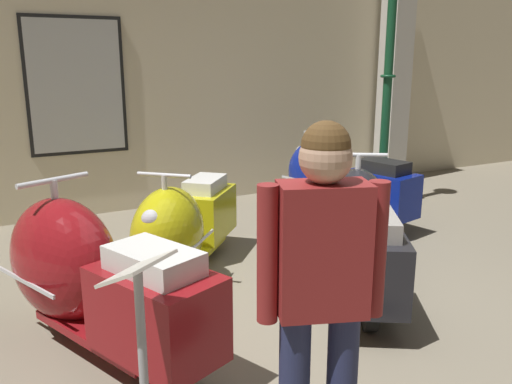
{
  "coord_description": "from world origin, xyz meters",
  "views": [
    {
      "loc": [
        -1.9,
        -2.92,
        1.87
      ],
      "look_at": [
        0.18,
        1.09,
        0.73
      ],
      "focal_mm": 36.9,
      "sensor_mm": 36.0,
      "label": 1
    }
  ],
  "objects_px": {
    "info_stanchion": "(144,375)",
    "scooter_2": "(360,231)",
    "scooter_3": "(337,181)",
    "scooter_0": "(89,276)",
    "scooter_1": "(181,229)",
    "visitor_0": "(321,283)",
    "lamppost": "(389,55)"
  },
  "relations": [
    {
      "from": "scooter_3",
      "to": "lamppost",
      "type": "bearing_deg",
      "value": -88.21
    },
    {
      "from": "scooter_1",
      "to": "visitor_0",
      "type": "relative_size",
      "value": 0.94
    },
    {
      "from": "scooter_1",
      "to": "scooter_2",
      "type": "height_order",
      "value": "scooter_2"
    },
    {
      "from": "scooter_0",
      "to": "scooter_1",
      "type": "xyz_separation_m",
      "value": [
        0.92,
        0.81,
        -0.05
      ]
    },
    {
      "from": "scooter_1",
      "to": "visitor_0",
      "type": "height_order",
      "value": "visitor_0"
    },
    {
      "from": "scooter_0",
      "to": "scooter_1",
      "type": "distance_m",
      "value": 1.23
    },
    {
      "from": "lamppost",
      "to": "info_stanchion",
      "type": "xyz_separation_m",
      "value": [
        -3.99,
        -2.98,
        -1.51
      ]
    },
    {
      "from": "scooter_0",
      "to": "scooter_3",
      "type": "height_order",
      "value": "scooter_0"
    },
    {
      "from": "scooter_3",
      "to": "scooter_0",
      "type": "bearing_deg",
      "value": 103.95
    },
    {
      "from": "scooter_0",
      "to": "info_stanchion",
      "type": "height_order",
      "value": "scooter_0"
    },
    {
      "from": "scooter_3",
      "to": "lamppost",
      "type": "height_order",
      "value": "lamppost"
    },
    {
      "from": "scooter_2",
      "to": "info_stanchion",
      "type": "xyz_separation_m",
      "value": [
        -2.12,
        -1.07,
        -0.08
      ]
    },
    {
      "from": "visitor_0",
      "to": "scooter_1",
      "type": "bearing_deg",
      "value": 14.71
    },
    {
      "from": "scooter_1",
      "to": "scooter_3",
      "type": "bearing_deg",
      "value": 152.36
    },
    {
      "from": "lamppost",
      "to": "visitor_0",
      "type": "xyz_separation_m",
      "value": [
        -3.34,
        -3.47,
        -0.98
      ]
    },
    {
      "from": "scooter_0",
      "to": "scooter_3",
      "type": "xyz_separation_m",
      "value": [
        3.14,
        1.62,
        -0.02
      ]
    },
    {
      "from": "scooter_2",
      "to": "scooter_3",
      "type": "xyz_separation_m",
      "value": [
        0.97,
        1.66,
        -0.01
      ]
    },
    {
      "from": "scooter_3",
      "to": "scooter_1",
      "type": "bearing_deg",
      "value": 96.63
    },
    {
      "from": "scooter_1",
      "to": "scooter_2",
      "type": "xyz_separation_m",
      "value": [
        1.25,
        -0.85,
        0.04
      ]
    },
    {
      "from": "visitor_0",
      "to": "lamppost",
      "type": "bearing_deg",
      "value": -24.15
    },
    {
      "from": "scooter_2",
      "to": "info_stanchion",
      "type": "height_order",
      "value": "scooter_2"
    },
    {
      "from": "scooter_2",
      "to": "scooter_3",
      "type": "bearing_deg",
      "value": 1.38
    },
    {
      "from": "scooter_1",
      "to": "scooter_3",
      "type": "xyz_separation_m",
      "value": [
        2.22,
        0.81,
        0.03
      ]
    },
    {
      "from": "scooter_2",
      "to": "visitor_0",
      "type": "xyz_separation_m",
      "value": [
        -1.46,
        -1.56,
        0.45
      ]
    },
    {
      "from": "scooter_1",
      "to": "lamppost",
      "type": "height_order",
      "value": "lamppost"
    },
    {
      "from": "scooter_1",
      "to": "lamppost",
      "type": "relative_size",
      "value": 0.48
    },
    {
      "from": "scooter_0",
      "to": "scooter_2",
      "type": "xyz_separation_m",
      "value": [
        2.17,
        -0.04,
        -0.01
      ]
    },
    {
      "from": "scooter_1",
      "to": "scooter_0",
      "type": "bearing_deg",
      "value": -6.09
    },
    {
      "from": "lamppost",
      "to": "info_stanchion",
      "type": "height_order",
      "value": "lamppost"
    },
    {
      "from": "info_stanchion",
      "to": "scooter_2",
      "type": "bearing_deg",
      "value": 26.81
    },
    {
      "from": "scooter_2",
      "to": "lamppost",
      "type": "relative_size",
      "value": 0.56
    },
    {
      "from": "scooter_0",
      "to": "info_stanchion",
      "type": "bearing_deg",
      "value": 160.03
    }
  ]
}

